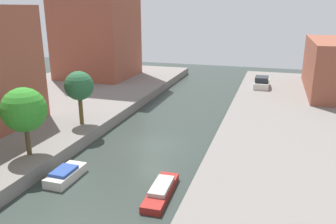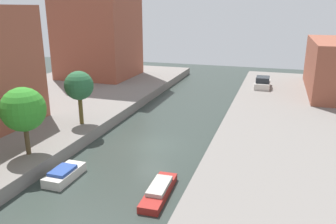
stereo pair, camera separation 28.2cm
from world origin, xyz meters
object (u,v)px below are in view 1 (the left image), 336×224
at_px(street_tree_1, 24,110).
at_px(moored_boat_right_2, 161,191).
at_px(street_tree_2, 79,86).
at_px(moored_boat_left_2, 66,175).
at_px(parked_car, 262,83).
at_px(apartment_tower_far, 95,6).

bearing_deg(street_tree_1, moored_boat_right_2, -4.52).
bearing_deg(moored_boat_right_2, street_tree_1, 175.48).
xyz_separation_m(street_tree_2, moored_boat_left_2, (3.39, -7.74, -4.05)).
relative_size(street_tree_1, moored_boat_right_2, 1.08).
height_order(street_tree_2, moored_boat_right_2, street_tree_2).
bearing_deg(street_tree_2, parked_car, 53.64).
distance_m(moored_boat_left_2, moored_boat_right_2, 6.61).
bearing_deg(apartment_tower_far, moored_boat_left_2, -65.78).
height_order(street_tree_2, parked_car, street_tree_2).
height_order(moored_boat_left_2, moored_boat_right_2, moored_boat_left_2).
xyz_separation_m(street_tree_1, parked_car, (14.50, 26.62, -2.66)).
relative_size(apartment_tower_far, parked_car, 4.89).
relative_size(moored_boat_left_2, moored_boat_right_2, 0.70).
distance_m(street_tree_2, moored_boat_right_2, 13.28).
xyz_separation_m(apartment_tower_far, street_tree_1, (9.20, -27.16, -6.91)).
height_order(apartment_tower_far, street_tree_2, apartment_tower_far).
bearing_deg(moored_boat_right_2, street_tree_2, 142.36).
bearing_deg(apartment_tower_far, street_tree_1, -71.29).
bearing_deg(parked_car, apartment_tower_far, 178.69).
distance_m(apartment_tower_far, street_tree_1, 29.50).
distance_m(apartment_tower_far, moored_boat_left_2, 32.53).
bearing_deg(apartment_tower_far, moored_boat_right_2, -55.52).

